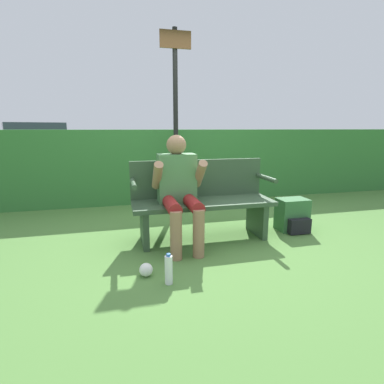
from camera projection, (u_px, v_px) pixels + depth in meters
ground_plane at (203, 239)px, 3.31m from camera, size 40.00×40.00×0.00m
hedge_back at (171, 165)px, 5.02m from camera, size 12.00×0.48×1.17m
park_bench at (202, 200)px, 3.28m from camera, size 1.52×0.49×0.85m
person_seated at (179, 186)px, 3.04m from camera, size 0.53×0.66×1.13m
backpack at (293, 216)px, 3.55m from camera, size 0.35×0.33×0.38m
water_bottle at (169, 270)px, 2.33m from camera, size 0.06×0.06×0.25m
signpost at (176, 109)px, 4.35m from camera, size 0.44×0.09×2.56m
parked_car at (36, 142)px, 11.46m from camera, size 4.59×3.01×1.40m
litter_crumple at (146, 270)px, 2.46m from camera, size 0.11×0.11×0.11m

